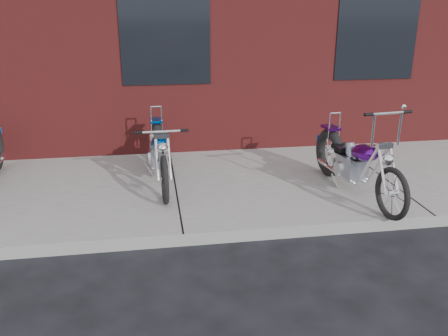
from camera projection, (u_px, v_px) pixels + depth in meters
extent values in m
plane|color=#26262C|center=(184.00, 246.00, 5.24)|extent=(120.00, 120.00, 0.00)
cube|color=gray|center=(175.00, 190.00, 6.61)|extent=(22.00, 3.00, 0.15)
torus|color=black|center=(334.00, 156.00, 6.70)|extent=(0.22, 0.71, 0.70)
torus|color=black|center=(400.00, 198.00, 5.33)|extent=(0.14, 0.63, 0.63)
cube|color=#8C909C|center=(357.00, 170.00, 6.14)|extent=(0.32, 0.42, 0.29)
ellipsoid|color=#540C84|center=(371.00, 156.00, 5.80)|extent=(0.31, 0.56, 0.30)
cube|color=black|center=(349.00, 151.00, 6.30)|extent=(0.26, 0.30, 0.06)
cylinder|color=white|center=(396.00, 174.00, 5.35)|extent=(0.07, 0.28, 0.52)
cylinder|color=white|center=(396.00, 116.00, 5.25)|extent=(0.53, 0.09, 0.03)
cylinder|color=white|center=(339.00, 132.00, 6.50)|extent=(0.02, 0.02, 0.47)
cylinder|color=white|center=(356.00, 173.00, 6.40)|extent=(0.15, 0.87, 0.05)
torus|color=black|center=(158.00, 146.00, 7.15)|extent=(0.16, 0.69, 0.69)
torus|color=black|center=(166.00, 184.00, 5.76)|extent=(0.09, 0.63, 0.62)
cube|color=#8C909C|center=(161.00, 159.00, 6.58)|extent=(0.28, 0.39, 0.29)
ellipsoid|color=blue|center=(161.00, 146.00, 6.24)|extent=(0.27, 0.54, 0.29)
cube|color=beige|center=(159.00, 141.00, 6.75)|extent=(0.24, 0.28, 0.06)
cylinder|color=white|center=(164.00, 161.00, 5.79)|extent=(0.05, 0.28, 0.52)
cylinder|color=white|center=(162.00, 134.00, 5.80)|extent=(0.53, 0.05, 0.03)
cylinder|color=white|center=(157.00, 124.00, 6.95)|extent=(0.02, 0.02, 0.46)
cylinder|color=white|center=(168.00, 163.00, 6.84)|extent=(0.08, 0.86, 0.05)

